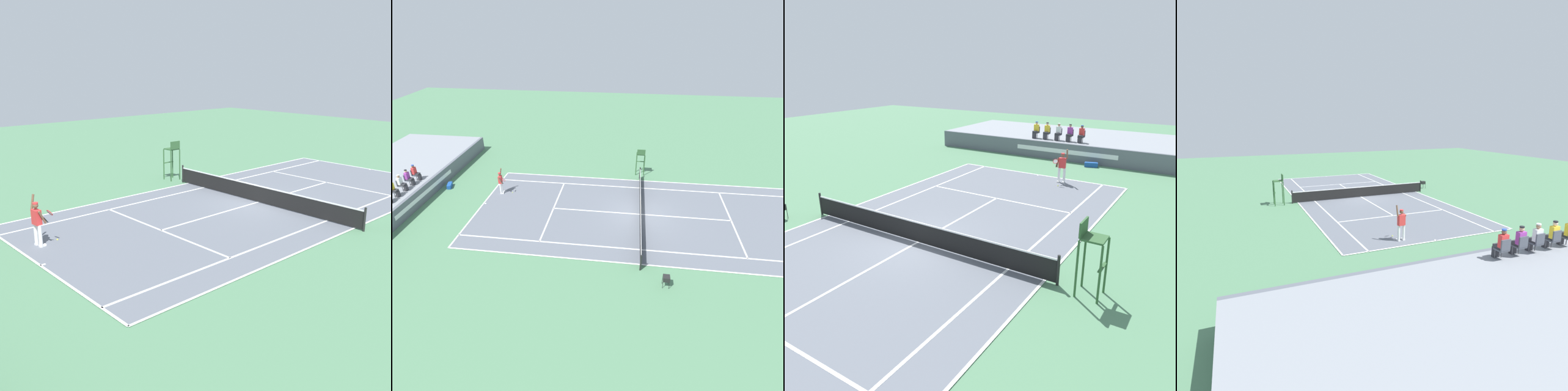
{
  "view_description": "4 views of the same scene",
  "coord_description": "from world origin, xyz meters",
  "views": [
    {
      "loc": [
        -15.21,
        18.27,
        6.93
      ],
      "look_at": [
        0.55,
        3.88,
        1.0
      ],
      "focal_mm": 43.37,
      "sensor_mm": 36.0,
      "label": 1
    },
    {
      "loc": [
        -20.69,
        1.06,
        13.04
      ],
      "look_at": [
        0.55,
        3.88,
        1.0
      ],
      "focal_mm": 30.52,
      "sensor_mm": 36.0,
      "label": 2
    },
    {
      "loc": [
        9.72,
        -10.77,
        6.84
      ],
      "look_at": [
        0.55,
        3.88,
        1.0
      ],
      "focal_mm": 35.96,
      "sensor_mm": 36.0,
      "label": 3
    },
    {
      "loc": [
        10.22,
        27.06,
        6.65
      ],
      "look_at": [
        0.55,
        3.88,
        1.0
      ],
      "focal_mm": 31.17,
      "sensor_mm": 36.0,
      "label": 4
    }
  ],
  "objects": [
    {
      "name": "spectator_seated_1",
      "position": [
        -1.93,
        17.51,
        1.9
      ],
      "size": [
        0.44,
        0.6,
        1.26
      ],
      "color": "#474C56",
      "rests_on": "bleacher_platform"
    },
    {
      "name": "spectator_seated_0",
      "position": [
        -2.83,
        17.51,
        1.9
      ],
      "size": [
        0.44,
        0.6,
        1.26
      ],
      "color": "#474C56",
      "rests_on": "bleacher_platform"
    },
    {
      "name": "umpire_chair",
      "position": [
        6.92,
        0.0,
        1.56
      ],
      "size": [
        0.77,
        0.77,
        2.44
      ],
      "color": "#2D562D",
      "rests_on": "ground"
    },
    {
      "name": "spectator_seated_3",
      "position": [
        -0.1,
        17.51,
        1.9
      ],
      "size": [
        0.44,
        0.6,
        1.26
      ],
      "color": "#474C56",
      "rests_on": "bleacher_platform"
    },
    {
      "name": "equipment_bag",
      "position": [
        2.21,
        15.78,
        0.16
      ],
      "size": [
        0.95,
        0.57,
        0.32
      ],
      "color": "#194799",
      "rests_on": "ground"
    },
    {
      "name": "spectator_seated_2",
      "position": [
        -1.0,
        17.51,
        1.9
      ],
      "size": [
        0.44,
        0.6,
        1.26
      ],
      "color": "#474C56",
      "rests_on": "bleacher_platform"
    },
    {
      "name": "court",
      "position": [
        0.0,
        0.0,
        0.01
      ],
      "size": [
        11.08,
        23.88,
        0.03
      ],
      "color": "slate",
      "rests_on": "ground"
    },
    {
      "name": "tennis_player",
      "position": [
        1.82,
        11.07,
        0.99
      ],
      "size": [
        0.75,
        0.68,
        2.08
      ],
      "color": "white",
      "rests_on": "ground"
    },
    {
      "name": "ball_hopper",
      "position": [
        -7.04,
        -1.34,
        0.57
      ],
      "size": [
        0.36,
        0.36,
        0.7
      ],
      "color": "black",
      "rests_on": "ground"
    },
    {
      "name": "tennis_ball",
      "position": [
        1.95,
        10.25,
        0.03
      ],
      "size": [
        0.07,
        0.07,
        0.07
      ],
      "primitive_type": "sphere",
      "color": "#D1E533",
      "rests_on": "ground"
    },
    {
      "name": "net",
      "position": [
        0.0,
        0.0,
        0.52
      ],
      "size": [
        11.98,
        0.1,
        1.07
      ],
      "color": "black",
      "rests_on": "ground"
    },
    {
      "name": "barrier_wall",
      "position": [
        0.0,
        16.54,
        0.65
      ],
      "size": [
        21.98,
        0.25,
        1.29
      ],
      "color": "#565B66",
      "rests_on": "ground"
    },
    {
      "name": "ground_plane",
      "position": [
        0.0,
        0.0,
        0.0
      ],
      "size": [
        80.0,
        80.0,
        0.0
      ],
      "primitive_type": "plane",
      "color": "#4C7A56"
    },
    {
      "name": "spectator_seated_4",
      "position": [
        0.8,
        17.51,
        1.9
      ],
      "size": [
        0.44,
        0.6,
        1.26
      ],
      "color": "#474C56",
      "rests_on": "bleacher_platform"
    }
  ]
}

